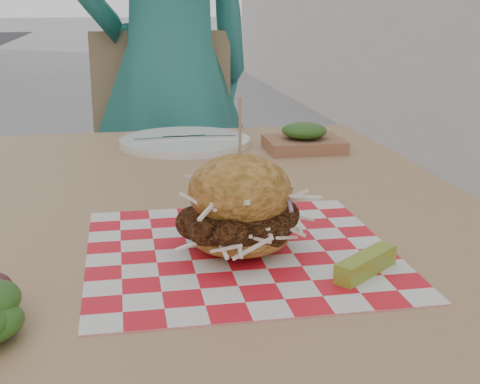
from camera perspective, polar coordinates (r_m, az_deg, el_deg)
The scene contains 8 objects.
diner at distance 1.98m, azimuth -6.06°, elevation 9.99°, with size 0.61×0.40×1.66m, color teal.
patio_table at distance 1.00m, azimuth -2.13°, elevation -5.51°, with size 0.80×1.20×0.75m.
patio_chair at distance 2.02m, azimuth -6.27°, elevation 2.06°, with size 0.43×0.44×0.95m.
paper_liner at distance 0.80m, azimuth 0.00°, elevation -5.09°, with size 0.36×0.36×0.00m, color red.
sandwich at distance 0.78m, azimuth 0.00°, elevation -1.55°, with size 0.16×0.16×0.18m.
pickle_spear at distance 0.75m, azimuth 10.70°, elevation -6.06°, with size 0.10×0.02×0.02m, color olive.
place_setting at distance 1.39m, azimuth -4.73°, elevation 4.30°, with size 0.27×0.27×0.02m.
kraft_tray at distance 1.34m, azimuth 5.49°, elevation 4.50°, with size 0.15×0.12×0.06m.
Camera 1 is at (0.15, -1.08, 1.04)m, focal length 50.00 mm.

